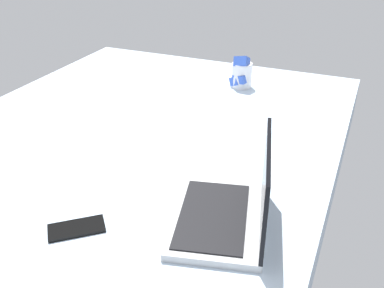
{
  "coord_description": "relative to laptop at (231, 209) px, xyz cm",
  "views": [
    {
      "loc": [
        122.23,
        73.87,
        89.88
      ],
      "look_at": [
        9.88,
        26.29,
        24.0
      ],
      "focal_mm": 41.29,
      "sensor_mm": 36.0,
      "label": 1
    }
  ],
  "objects": [
    {
      "name": "bed_mattress",
      "position": [
        -35.4,
        -47.83,
        -13.41
      ],
      "size": [
        180.0,
        140.0,
        18.0
      ],
      "primitive_type": "cube",
      "color": "silver",
      "rests_on": "ground"
    },
    {
      "name": "laptop",
      "position": [
        0.0,
        0.0,
        0.0
      ],
      "size": [
        37.5,
        30.15,
        23.0
      ],
      "rotation": [
        0.0,
        0.0,
        0.24
      ],
      "color": "#B7BABC",
      "rests_on": "bed_mattress"
    },
    {
      "name": "snack_cup",
      "position": [
        -94.55,
        -26.78,
        1.9
      ],
      "size": [
        10.59,
        9.99,
        15.27
      ],
      "color": "silver",
      "rests_on": "bed_mattress"
    },
    {
      "name": "cell_phone",
      "position": [
        17.47,
        -34.96,
        -4.01
      ],
      "size": [
        14.26,
        15.06,
        0.8
      ],
      "primitive_type": "cube",
      "rotation": [
        0.0,
        0.0,
        0.71
      ],
      "color": "black",
      "rests_on": "bed_mattress"
    }
  ]
}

